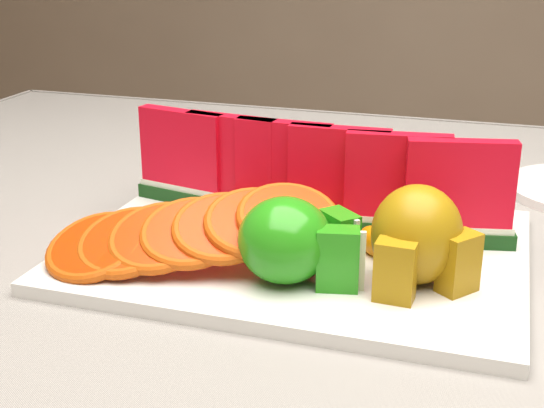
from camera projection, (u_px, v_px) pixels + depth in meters
table at (401, 343)px, 0.75m from camera, size 1.40×0.90×0.75m
tablecloth at (404, 286)px, 0.73m from camera, size 1.53×1.03×0.20m
platter at (299, 250)px, 0.69m from camera, size 0.40×0.30×0.01m
apple_cluster at (294, 242)px, 0.61m from camera, size 0.11×0.09×0.07m
pear_cluster at (418, 238)px, 0.60m from camera, size 0.10×0.10×0.08m
fork at (334, 180)px, 0.89m from camera, size 0.03×0.20×0.00m
watermelon_row at (310, 176)px, 0.72m from camera, size 0.39×0.07×0.10m
orange_fan_front at (191, 232)px, 0.64m from camera, size 0.27×0.16×0.07m
orange_fan_back at (294, 180)px, 0.80m from camera, size 0.24×0.10×0.04m
tangerine_segments at (309, 228)px, 0.69m from camera, size 0.21×0.08×0.03m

